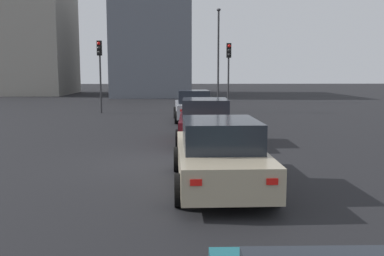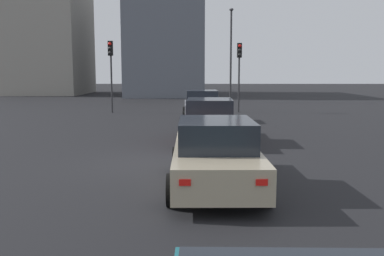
% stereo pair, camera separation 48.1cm
% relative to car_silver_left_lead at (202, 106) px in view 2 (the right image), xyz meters
% --- Properties ---
extents(ground_plane, '(160.00, 160.00, 0.20)m').
position_rel_car_silver_left_lead_xyz_m(ground_plane, '(-10.47, 1.37, -0.87)').
color(ground_plane, black).
extents(car_silver_left_lead, '(4.29, 2.06, 1.61)m').
position_rel_car_silver_left_lead_xyz_m(car_silver_left_lead, '(0.00, 0.00, 0.00)').
color(car_silver_left_lead, '#A8AAB2').
rests_on(car_silver_left_lead, ground_plane).
extents(car_maroon_left_second, '(4.64, 2.17, 1.59)m').
position_rel_car_silver_left_lead_xyz_m(car_maroon_left_second, '(-6.72, -0.17, -0.01)').
color(car_maroon_left_second, '#510F16').
rests_on(car_maroon_left_second, ground_plane).
extents(car_beige_left_third, '(4.75, 2.06, 1.53)m').
position_rel_car_silver_left_lead_xyz_m(car_beige_left_third, '(-12.98, -0.08, -0.03)').
color(car_beige_left_third, tan).
rests_on(car_beige_left_third, ground_plane).
extents(traffic_light_near_left, '(0.32, 0.30, 4.44)m').
position_rel_car_silver_left_lead_xyz_m(traffic_light_near_left, '(4.41, 5.57, 2.41)').
color(traffic_light_near_left, '#2D2D30').
rests_on(traffic_light_near_left, ground_plane).
extents(traffic_light_near_right, '(0.32, 0.29, 4.33)m').
position_rel_car_silver_left_lead_xyz_m(traffic_light_near_right, '(4.79, -2.43, 2.34)').
color(traffic_light_near_right, '#2D2D30').
rests_on(traffic_light_near_right, ground_plane).
extents(street_lamp_kerbside, '(0.56, 0.36, 7.83)m').
position_rel_car_silver_left_lead_xyz_m(street_lamp_kerbside, '(14.36, -2.69, 3.81)').
color(street_lamp_kerbside, '#2D2D30').
rests_on(street_lamp_kerbside, ground_plane).
extents(building_facade_left, '(15.14, 7.93, 11.67)m').
position_rel_car_silver_left_lead_xyz_m(building_facade_left, '(26.27, 3.37, 5.07)').
color(building_facade_left, slate).
rests_on(building_facade_left, ground_plane).
extents(building_facade_center, '(10.31, 8.63, 17.04)m').
position_rel_car_silver_left_lead_xyz_m(building_facade_center, '(27.69, 17.37, 7.75)').
color(building_facade_center, gray).
rests_on(building_facade_center, ground_plane).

